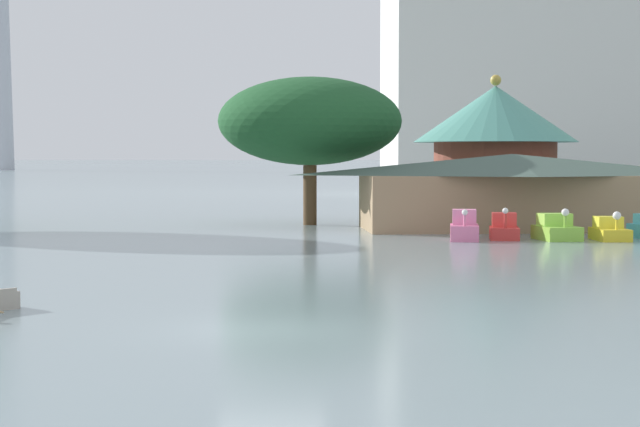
{
  "coord_description": "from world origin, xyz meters",
  "views": [
    {
      "loc": [
        -0.55,
        -25.7,
        4.04
      ],
      "look_at": [
        2.32,
        18.69,
        1.72
      ],
      "focal_mm": 62.46,
      "sensor_mm": 36.0,
      "label": 1
    }
  ],
  "objects": [
    {
      "name": "ground_plane",
      "position": [
        0.0,
        0.0,
        0.0
      ],
      "size": [
        2000.0,
        2000.0,
        0.0
      ],
      "primitive_type": "plane",
      "color": "gray"
    },
    {
      "name": "pedal_boat_pink",
      "position": [
        9.73,
        26.64,
        0.58
      ],
      "size": [
        1.71,
        2.55,
        1.53
      ],
      "rotation": [
        0.0,
        0.0,
        -1.75
      ],
      "color": "pink",
      "rests_on": "ground"
    },
    {
      "name": "pedal_boat_red",
      "position": [
        11.81,
        27.29,
        0.5
      ],
      "size": [
        1.8,
        2.72,
        1.56
      ],
      "rotation": [
        0.0,
        0.0,
        -1.75
      ],
      "color": "red",
      "rests_on": "ground"
    },
    {
      "name": "pedal_boat_lime",
      "position": [
        14.17,
        26.54,
        0.51
      ],
      "size": [
        1.98,
        2.65,
        1.56
      ],
      "rotation": [
        0.0,
        0.0,
        -1.45
      ],
      "color": "#8CCC3F",
      "rests_on": "ground"
    },
    {
      "name": "pedal_boat_yellow",
      "position": [
        16.66,
        26.2,
        0.46
      ],
      "size": [
        1.45,
        2.56,
        1.43
      ],
      "rotation": [
        0.0,
        0.0,
        -1.59
      ],
      "color": "yellow",
      "rests_on": "ground"
    },
    {
      "name": "boathouse",
      "position": [
        13.82,
        34.18,
        2.16
      ],
      "size": [
        17.36,
        7.98,
        4.13
      ],
      "color": "#9E7F5B",
      "rests_on": "ground"
    },
    {
      "name": "green_roof_pavilion",
      "position": [
        15.09,
        43.99,
        4.85
      ],
      "size": [
        10.43,
        10.43,
        9.14
      ],
      "color": "brown",
      "rests_on": "ground"
    },
    {
      "name": "shoreline_tree_mid",
      "position": [
        3.04,
        38.94,
        6.02
      ],
      "size": [
        10.68,
        10.68,
        8.59
      ],
      "color": "brown",
      "rests_on": "ground"
    },
    {
      "name": "background_building_block",
      "position": [
        28.68,
        90.33,
        14.04
      ],
      "size": [
        29.62,
        15.43,
        28.04
      ],
      "color": "silver",
      "rests_on": "ground"
    }
  ]
}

